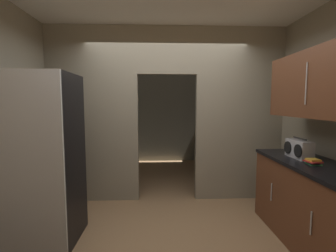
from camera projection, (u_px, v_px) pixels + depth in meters
ground at (170, 238)px, 2.83m from camera, size 20.00×20.00×0.00m
kitchen_overhead_slab at (169, 2)px, 2.93m from camera, size 4.14×6.41×0.06m
kitchen_partition at (167, 110)px, 3.89m from camera, size 3.74×0.12×2.77m
adjoining_room_shell at (164, 111)px, 5.78m from camera, size 3.74×2.73×2.77m
refrigerator at (40, 159)px, 2.71m from camera, size 0.80×0.74×1.90m
lower_cabinet_run at (316, 207)px, 2.60m from camera, size 0.63×1.77×0.93m
upper_cabinet_counterside at (323, 84)px, 2.48m from camera, size 0.36×1.59×0.71m
boombox at (299, 149)px, 2.86m from camera, size 0.16×0.37×0.24m
book_stack at (313, 162)px, 2.56m from camera, size 0.15×0.16×0.06m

